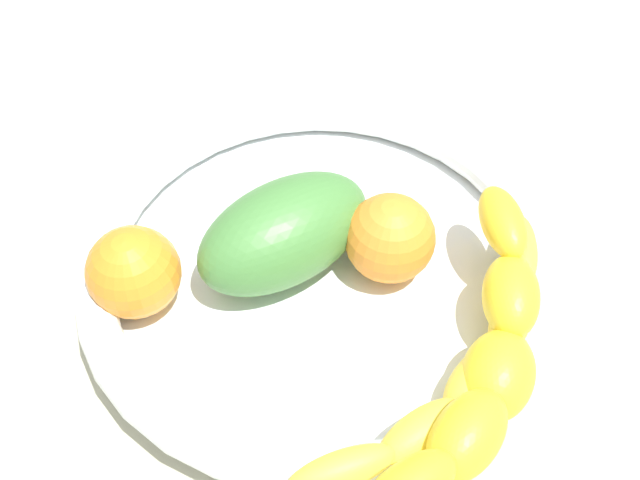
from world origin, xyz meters
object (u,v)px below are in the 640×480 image
Objects in this scene: fruit_bowl at (320,262)px; banana_draped_left at (465,368)px; orange_front at (134,272)px; banana_draped_right at (485,359)px; orange_mid_left at (390,238)px; mango_green at (283,237)px.

fruit_bowl is 1.50× the size of banana_draped_left.
banana_draped_left is at bearing -38.11° from fruit_bowl.
orange_front is at bearing -157.55° from fruit_bowl.
banana_draped_right is 10.86cm from orange_mid_left.
mango_green is (9.19, 4.36, 0.25)cm from orange_front.
orange_front reaches higher than banana_draped_left.
banana_draped_right is (11.19, -7.94, 2.82)cm from fruit_bowl.
orange_mid_left is at bearing 9.52° from fruit_bowl.
banana_draped_left is at bearing -8.32° from orange_front.
banana_draped_right is at bearing -28.69° from mango_green.
orange_front is (-22.86, 3.12, -0.31)cm from banana_draped_right.
orange_mid_left reaches higher than fruit_bowl.
orange_mid_left is 0.48× the size of mango_green.
banana_draped_left is at bearing -30.77° from mango_green.
mango_green reaches higher than fruit_bowl.
banana_draped_right is at bearing 5.07° from banana_draped_left.
fruit_bowl is at bearing 10.54° from mango_green.
banana_draped_left reaches higher than fruit_bowl.
mango_green is at bearing 151.31° from banana_draped_right.
orange_front is 10.18cm from mango_green.
orange_mid_left is at bearing 121.89° from banana_draped_left.
orange_mid_left is at bearing 18.89° from orange_front.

